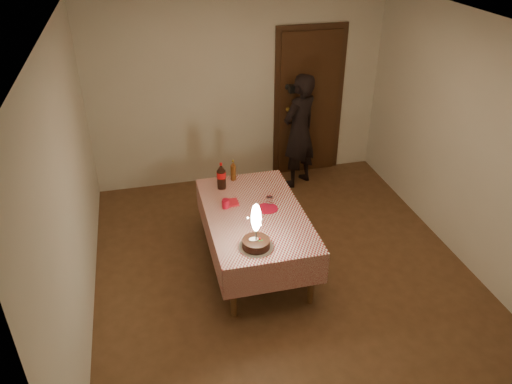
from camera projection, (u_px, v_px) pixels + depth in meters
The scene contains 11 objects.
ground at pixel (283, 270), 5.47m from camera, with size 4.00×4.50×0.01m, color brown.
room_shell at pixel (289, 128), 4.71m from camera, with size 4.04×4.54×2.62m.
dining_table at pixel (255, 220), 5.29m from camera, with size 1.02×1.72×0.67m.
birthday_cake at pixel (256, 237), 4.66m from camera, with size 0.33×0.33×0.48m.
red_plate at pixel (268, 208), 5.31m from camera, with size 0.22×0.22×0.01m, color red.
red_cup at pixel (226, 204), 5.30m from camera, with size 0.08×0.08×0.10m, color #AA0B21.
clear_cup at pixel (270, 201), 5.37m from camera, with size 0.07×0.07×0.09m, color white.
napkin_stack at pixel (231, 203), 5.40m from camera, with size 0.15×0.15×0.02m, color red.
cola_bottle at pixel (221, 176), 5.62m from camera, with size 0.10×0.10×0.32m.
amber_bottle_left at pixel (233, 171), 5.80m from camera, with size 0.06×0.06×0.26m.
photographer at pixel (299, 131), 6.77m from camera, with size 0.70×0.63×1.60m.
Camera 1 is at (-1.31, -4.09, 3.51)m, focal length 35.00 mm.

